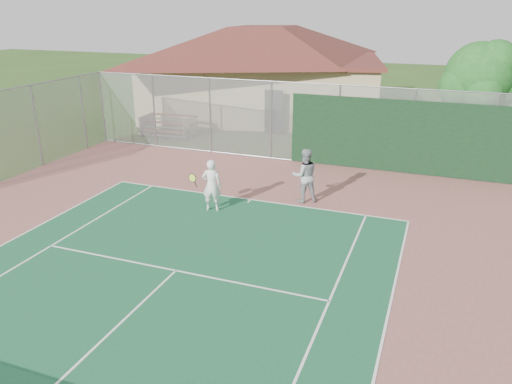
# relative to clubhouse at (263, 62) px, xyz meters

# --- Properties ---
(back_fence) EXTENTS (20.08, 0.11, 3.53)m
(back_fence) POSITION_rel_clubhouse_xyz_m (6.79, -9.10, -1.59)
(back_fence) COLOR gray
(back_fence) RESTS_ON ground
(side_fence_left) EXTENTS (0.08, 9.00, 3.50)m
(side_fence_left) POSITION_rel_clubhouse_xyz_m (-5.32, -13.58, -1.51)
(side_fence_left) COLOR gray
(side_fence_left) RESTS_ON ground
(clubhouse) EXTENTS (16.64, 12.85, 6.43)m
(clubhouse) POSITION_rel_clubhouse_xyz_m (0.00, 0.00, 0.00)
(clubhouse) COLOR #CCB382
(clubhouse) RESTS_ON ground
(bleachers) EXTENTS (2.84, 1.80, 1.04)m
(bleachers) POSITION_rel_clubhouse_xyz_m (-2.92, -6.85, -2.71)
(bleachers) COLOR #943722
(bleachers) RESTS_ON ground
(tree) EXTENTS (3.71, 3.51, 5.17)m
(tree) POSITION_rel_clubhouse_xyz_m (12.24, -4.13, 0.14)
(tree) COLOR #322312
(tree) RESTS_ON ground
(player_white_front) EXTENTS (1.09, 0.65, 1.79)m
(player_white_front) POSITION_rel_clubhouse_xyz_m (3.79, -15.56, -2.36)
(player_white_front) COLOR white
(player_white_front) RESTS_ON ground
(player_grey_back) EXTENTS (1.18, 1.10, 1.93)m
(player_grey_back) POSITION_rel_clubhouse_xyz_m (6.50, -13.66, -2.30)
(player_grey_back) COLOR #989B9D
(player_grey_back) RESTS_ON ground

